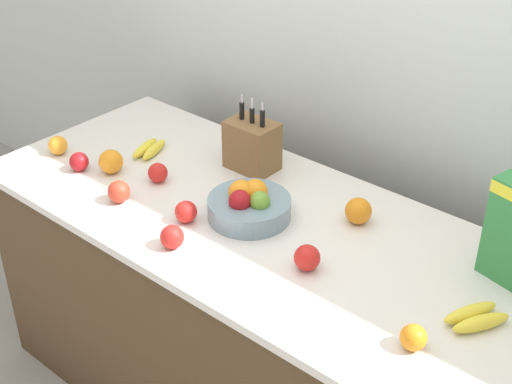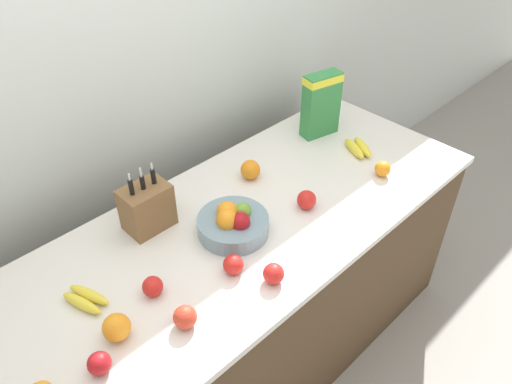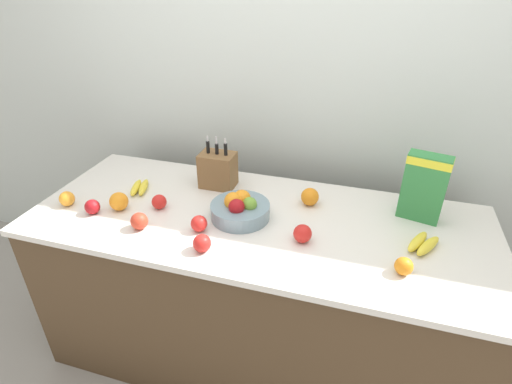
{
  "view_description": "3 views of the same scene",
  "coord_description": "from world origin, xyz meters",
  "px_view_note": "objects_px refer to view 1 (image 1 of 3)",
  "views": [
    {
      "loc": [
        1.19,
        -1.47,
        2.15
      ],
      "look_at": [
        -0.02,
        -0.05,
        1.02
      ],
      "focal_mm": 50.0,
      "sensor_mm": 36.0,
      "label": 1
    },
    {
      "loc": [
        -0.99,
        -1.07,
        2.18
      ],
      "look_at": [
        0.09,
        0.03,
        0.95
      ],
      "focal_mm": 35.0,
      "sensor_mm": 36.0,
      "label": 2
    },
    {
      "loc": [
        0.43,
        -1.46,
        1.9
      ],
      "look_at": [
        -0.02,
        0.04,
        0.99
      ],
      "focal_mm": 28.0,
      "sensor_mm": 36.0,
      "label": 3
    }
  ],
  "objects_px": {
    "knife_block": "(252,145)",
    "banana_bunch_left": "(475,318)",
    "fruit_bowl": "(249,205)",
    "apple_leftmost": "(307,258)",
    "orange_back_center": "(58,145)",
    "apple_front": "(158,173)",
    "orange_front_right": "(413,337)",
    "apple_rear": "(119,192)",
    "orange_mid_right": "(111,162)",
    "apple_by_knife_block": "(79,162)",
    "apple_rightmost": "(186,212)",
    "orange_mid_left": "(358,211)",
    "apple_middle": "(172,237)",
    "banana_bunch_right": "(149,149)"
  },
  "relations": [
    {
      "from": "knife_block",
      "to": "banana_bunch_left",
      "type": "xyz_separation_m",
      "value": [
        0.99,
        -0.25,
        -0.07
      ]
    },
    {
      "from": "fruit_bowl",
      "to": "apple_leftmost",
      "type": "distance_m",
      "value": 0.32
    },
    {
      "from": "orange_back_center",
      "to": "apple_leftmost",
      "type": "bearing_deg",
      "value": 2.09
    },
    {
      "from": "apple_front",
      "to": "orange_front_right",
      "type": "relative_size",
      "value": 1.01
    },
    {
      "from": "banana_bunch_left",
      "to": "apple_rear",
      "type": "xyz_separation_m",
      "value": [
        -1.18,
        -0.21,
        0.02
      ]
    },
    {
      "from": "orange_mid_right",
      "to": "orange_front_right",
      "type": "distance_m",
      "value": 1.27
    },
    {
      "from": "apple_front",
      "to": "orange_front_right",
      "type": "bearing_deg",
      "value": -7.79
    },
    {
      "from": "fruit_bowl",
      "to": "apple_leftmost",
      "type": "bearing_deg",
      "value": -17.57
    },
    {
      "from": "apple_by_knife_block",
      "to": "orange_front_right",
      "type": "height_order",
      "value": "same"
    },
    {
      "from": "apple_rightmost",
      "to": "orange_back_center",
      "type": "xyz_separation_m",
      "value": [
        -0.69,
        0.01,
        -0.0
      ]
    },
    {
      "from": "orange_front_right",
      "to": "apple_rear",
      "type": "bearing_deg",
      "value": -178.73
    },
    {
      "from": "orange_mid_right",
      "to": "banana_bunch_left",
      "type": "bearing_deg",
      "value": 4.21
    },
    {
      "from": "apple_leftmost",
      "to": "orange_mid_left",
      "type": "bearing_deg",
      "value": 94.36
    },
    {
      "from": "orange_front_right",
      "to": "orange_mid_right",
      "type": "bearing_deg",
      "value": 176.11
    },
    {
      "from": "apple_rear",
      "to": "apple_leftmost",
      "type": "bearing_deg",
      "value": 9.18
    },
    {
      "from": "apple_middle",
      "to": "apple_rightmost",
      "type": "bearing_deg",
      "value": 118.51
    },
    {
      "from": "apple_rear",
      "to": "apple_rightmost",
      "type": "height_order",
      "value": "apple_rear"
    },
    {
      "from": "apple_by_knife_block",
      "to": "orange_front_right",
      "type": "bearing_deg",
      "value": -0.88
    },
    {
      "from": "apple_leftmost",
      "to": "apple_rear",
      "type": "height_order",
      "value": "apple_leftmost"
    },
    {
      "from": "banana_bunch_right",
      "to": "apple_by_knife_block",
      "type": "bearing_deg",
      "value": -110.49
    },
    {
      "from": "apple_middle",
      "to": "orange_mid_right",
      "type": "height_order",
      "value": "orange_mid_right"
    },
    {
      "from": "apple_front",
      "to": "apple_middle",
      "type": "xyz_separation_m",
      "value": [
        0.32,
        -0.24,
        0.0
      ]
    },
    {
      "from": "apple_by_knife_block",
      "to": "orange_mid_left",
      "type": "relative_size",
      "value": 0.81
    },
    {
      "from": "fruit_bowl",
      "to": "apple_rightmost",
      "type": "xyz_separation_m",
      "value": [
        -0.14,
        -0.15,
        -0.01
      ]
    },
    {
      "from": "knife_block",
      "to": "apple_rightmost",
      "type": "bearing_deg",
      "value": -80.32
    },
    {
      "from": "apple_rightmost",
      "to": "orange_mid_left",
      "type": "xyz_separation_m",
      "value": [
        0.42,
        0.35,
        0.01
      ]
    },
    {
      "from": "fruit_bowl",
      "to": "orange_mid_left",
      "type": "xyz_separation_m",
      "value": [
        0.28,
        0.2,
        -0.0
      ]
    },
    {
      "from": "fruit_bowl",
      "to": "apple_front",
      "type": "bearing_deg",
      "value": -174.74
    },
    {
      "from": "banana_bunch_left",
      "to": "apple_by_knife_block",
      "type": "xyz_separation_m",
      "value": [
        -1.45,
        -0.16,
        0.01
      ]
    },
    {
      "from": "orange_back_center",
      "to": "banana_bunch_right",
      "type": "bearing_deg",
      "value": 41.39
    },
    {
      "from": "fruit_bowl",
      "to": "banana_bunch_right",
      "type": "relative_size",
      "value": 1.51
    },
    {
      "from": "apple_front",
      "to": "apple_rear",
      "type": "xyz_separation_m",
      "value": [
        -0.0,
        -0.17,
        0.0
      ]
    },
    {
      "from": "apple_leftmost",
      "to": "apple_rightmost",
      "type": "distance_m",
      "value": 0.45
    },
    {
      "from": "apple_leftmost",
      "to": "apple_rightmost",
      "type": "xyz_separation_m",
      "value": [
        -0.44,
        -0.05,
        -0.0
      ]
    },
    {
      "from": "knife_block",
      "to": "apple_leftmost",
      "type": "relative_size",
      "value": 3.53
    },
    {
      "from": "fruit_bowl",
      "to": "banana_bunch_left",
      "type": "distance_m",
      "value": 0.79
    },
    {
      "from": "banana_bunch_right",
      "to": "apple_rear",
      "type": "distance_m",
      "value": 0.35
    },
    {
      "from": "fruit_bowl",
      "to": "banana_bunch_left",
      "type": "xyz_separation_m",
      "value": [
        0.79,
        -0.0,
        -0.03
      ]
    },
    {
      "from": "banana_bunch_left",
      "to": "apple_rightmost",
      "type": "xyz_separation_m",
      "value": [
        -0.92,
        -0.15,
        0.02
      ]
    },
    {
      "from": "apple_rear",
      "to": "orange_mid_right",
      "type": "distance_m",
      "value": 0.21
    },
    {
      "from": "apple_leftmost",
      "to": "orange_front_right",
      "type": "bearing_deg",
      "value": -12.53
    },
    {
      "from": "fruit_bowl",
      "to": "banana_bunch_left",
      "type": "relative_size",
      "value": 1.45
    },
    {
      "from": "apple_leftmost",
      "to": "orange_mid_left",
      "type": "height_order",
      "value": "orange_mid_left"
    },
    {
      "from": "orange_mid_right",
      "to": "apple_leftmost",
      "type": "bearing_deg",
      "value": 0.15
    },
    {
      "from": "knife_block",
      "to": "fruit_bowl",
      "type": "xyz_separation_m",
      "value": [
        0.2,
        -0.25,
        -0.05
      ]
    },
    {
      "from": "orange_back_center",
      "to": "apple_rightmost",
      "type": "bearing_deg",
      "value": -0.94
    },
    {
      "from": "apple_by_knife_block",
      "to": "apple_rear",
      "type": "relative_size",
      "value": 0.92
    },
    {
      "from": "fruit_bowl",
      "to": "apple_rightmost",
      "type": "distance_m",
      "value": 0.2
    },
    {
      "from": "banana_bunch_right",
      "to": "apple_rear",
      "type": "height_order",
      "value": "apple_rear"
    },
    {
      "from": "knife_block",
      "to": "apple_rear",
      "type": "bearing_deg",
      "value": -112.01
    }
  ]
}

